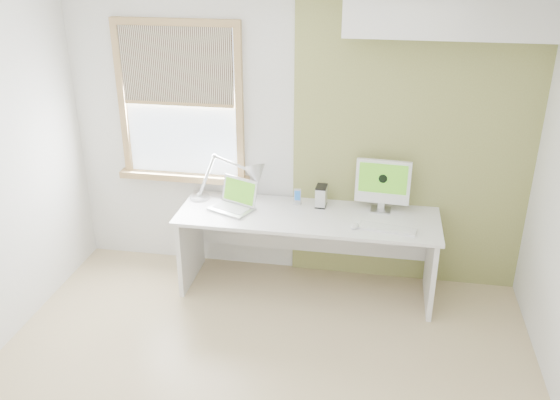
% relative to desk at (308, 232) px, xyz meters
% --- Properties ---
extents(room, '(4.04, 3.54, 2.64)m').
position_rel_desk_xyz_m(room, '(-0.18, -1.44, 0.77)').
color(room, tan).
rests_on(room, ground).
extents(accent_wall, '(2.00, 0.02, 2.60)m').
position_rel_desk_xyz_m(accent_wall, '(0.82, 0.30, 0.77)').
color(accent_wall, olive).
rests_on(accent_wall, room).
extents(soffit, '(1.60, 0.40, 0.42)m').
position_rel_desk_xyz_m(soffit, '(1.02, 0.13, 1.87)').
color(soffit, white).
rests_on(soffit, room).
extents(window, '(1.20, 0.14, 1.42)m').
position_rel_desk_xyz_m(window, '(-1.18, 0.27, 1.01)').
color(window, tan).
rests_on(window, room).
extents(desk, '(2.20, 0.70, 0.73)m').
position_rel_desk_xyz_m(desk, '(0.00, 0.00, 0.00)').
color(desk, white).
rests_on(desk, room).
extents(desk_lamp, '(0.76, 0.31, 0.42)m').
position_rel_desk_xyz_m(desk_lamp, '(-0.58, 0.14, 0.42)').
color(desk_lamp, '#BBBDC0').
rests_on(desk_lamp, desk).
extents(laptop, '(0.44, 0.40, 0.25)m').
position_rel_desk_xyz_m(laptop, '(-0.64, -0.03, 0.26)').
color(laptop, '#BBBDC0').
rests_on(laptop, desk).
extents(phone_dock, '(0.08, 0.08, 0.14)m').
position_rel_desk_xyz_m(phone_dock, '(-0.12, 0.14, 0.24)').
color(phone_dock, '#BBBDC0').
rests_on(phone_dock, desk).
extents(external_drive, '(0.10, 0.15, 0.19)m').
position_rel_desk_xyz_m(external_drive, '(0.09, 0.14, 0.29)').
color(external_drive, '#BBBDC0').
rests_on(external_drive, desk).
extents(imac, '(0.46, 0.16, 0.45)m').
position_rel_desk_xyz_m(imac, '(0.60, 0.15, 0.45)').
color(imac, '#BBBDC0').
rests_on(imac, desk).
extents(keyboard, '(0.47, 0.20, 0.02)m').
position_rel_desk_xyz_m(keyboard, '(0.66, -0.22, 0.21)').
color(keyboard, white).
rests_on(keyboard, desk).
extents(mouse, '(0.09, 0.12, 0.03)m').
position_rel_desk_xyz_m(mouse, '(0.40, -0.23, 0.21)').
color(mouse, white).
rests_on(mouse, desk).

